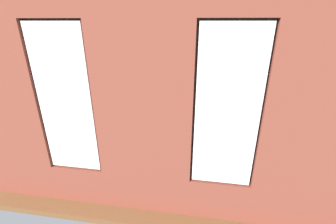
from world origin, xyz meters
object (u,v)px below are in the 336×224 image
coffee_table (176,118)px  cup_ceramic (161,115)px  candle_jar (190,113)px  media_console (81,121)px  tv_flatscreen (78,99)px  potted_plant_near_tv (78,124)px  couch_left (260,138)px  potted_plant_between_couches (205,158)px  potted_plant_corner_near_left (253,100)px  potted_plant_foreground_right (111,93)px  potted_plant_by_left_couch (236,111)px  remote_gray (179,118)px  couch_by_window (130,164)px  papasan_chair (165,103)px  potted_plant_beside_window_right (53,148)px  potted_plant_corner_far_left (292,169)px  table_plant_small (171,110)px

coffee_table → cup_ceramic: size_ratio=13.85×
candle_jar → media_console: 3.03m
tv_flatscreen → potted_plant_near_tv: (-0.55, 1.03, -0.20)m
couch_left → potted_plant_between_couches: potted_plant_between_couches is taller
potted_plant_near_tv → potted_plant_corner_near_left: bearing=-148.9°
potted_plant_corner_near_left → potted_plant_foreground_right: (4.51, 0.05, 0.04)m
potted_plant_corner_near_left → potted_plant_by_left_couch: 0.80m
remote_gray → tv_flatscreen: bearing=-97.2°
cup_ceramic → potted_plant_by_left_couch: size_ratio=0.14×
potted_plant_foreground_right → candle_jar: bearing=158.0°
coffee_table → potted_plant_by_left_couch: potted_plant_by_left_couch is taller
couch_by_window → coffee_table: couch_by_window is taller
cup_ceramic → potted_plant_between_couches: potted_plant_between_couches is taller
remote_gray → media_console: (2.73, 0.17, -0.21)m
media_console → papasan_chair: size_ratio=1.12×
coffee_table → potted_plant_near_tv: 2.47m
tv_flatscreen → potted_plant_foreground_right: bearing=-101.4°
tv_flatscreen → potted_plant_beside_window_right: (-0.54, 1.93, -0.29)m
remote_gray → potted_plant_by_left_couch: size_ratio=0.25×
couch_by_window → potted_plant_near_tv: bearing=-28.8°
potted_plant_near_tv → potted_plant_beside_window_right: bearing=89.5°
potted_plant_near_tv → potted_plant_between_couches: size_ratio=1.18×
potted_plant_near_tv → potted_plant_between_couches: (-2.87, 0.76, -0.11)m
tv_flatscreen → potted_plant_near_tv: tv_flatscreen is taller
remote_gray → couch_left: bearing=63.6°
candle_jar → potted_plant_by_left_couch: 1.40m
potted_plant_corner_near_left → potted_plant_foreground_right: 4.51m
potted_plant_near_tv → potted_plant_beside_window_right: (0.01, 0.91, -0.09)m
potted_plant_corner_far_left → potted_plant_by_left_couch: 2.96m
remote_gray → potted_plant_beside_window_right: bearing=-56.8°
candle_jar → potted_plant_near_tv: (2.44, 1.43, 0.18)m
potted_plant_beside_window_right → potted_plant_foreground_right: potted_plant_foreground_right is taller
table_plant_small → potted_plant_by_left_couch: 1.90m
tv_flatscreen → potted_plant_corner_far_left: size_ratio=0.83×
coffee_table → potted_plant_near_tv: bearing=32.1°
papasan_chair → potted_plant_corner_far_left: size_ratio=0.82×
potted_plant_near_tv → potted_plant_between_couches: potted_plant_near_tv is taller
cup_ceramic → potted_plant_by_left_couch: potted_plant_by_left_couch is taller
couch_by_window → tv_flatscreen: tv_flatscreen is taller
coffee_table → potted_plant_beside_window_right: potted_plant_beside_window_right is taller
media_console → potted_plant_corner_near_left: 5.06m
coffee_table → potted_plant_near_tv: (2.08, 1.30, 0.29)m
cup_ceramic → potted_plant_corner_near_left: potted_plant_corner_near_left is taller
potted_plant_beside_window_right → potted_plant_corner_far_left: bearing=-179.9°
remote_gray → potted_plant_near_tv: (2.18, 1.19, 0.22)m
papasan_chair → potted_plant_between_couches: size_ratio=1.19×
table_plant_small → papasan_chair: 0.97m
candle_jar → potted_plant_foreground_right: (2.69, -1.09, 0.12)m
table_plant_small → potted_plant_corner_far_left: 3.28m
potted_plant_corner_far_left → potted_plant_between_couches: bearing=-6.0°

